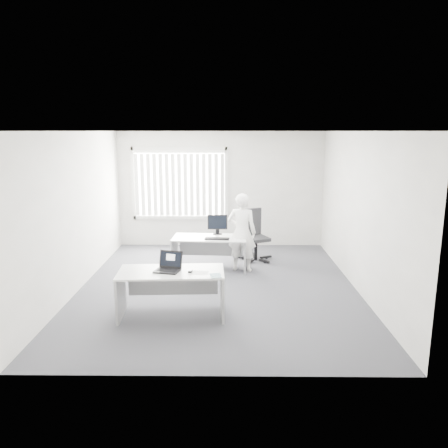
{
  "coord_description": "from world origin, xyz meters",
  "views": [
    {
      "loc": [
        0.19,
        -7.6,
        2.8
      ],
      "look_at": [
        0.11,
        0.15,
        1.15
      ],
      "focal_mm": 35.0,
      "sensor_mm": 36.0,
      "label": 1
    }
  ],
  "objects_px": {
    "desk_far": "(210,246)",
    "monitor": "(217,224)",
    "desk_near": "(171,284)",
    "office_chair": "(255,244)",
    "person": "(242,232)",
    "laptop": "(167,263)"
  },
  "relations": [
    {
      "from": "office_chair",
      "to": "desk_near",
      "type": "bearing_deg",
      "value": -140.34
    },
    {
      "from": "person",
      "to": "monitor",
      "type": "xyz_separation_m",
      "value": [
        -0.5,
        0.32,
        0.09
      ]
    },
    {
      "from": "office_chair",
      "to": "person",
      "type": "distance_m",
      "value": 0.93
    },
    {
      "from": "laptop",
      "to": "desk_near",
      "type": "bearing_deg",
      "value": 46.52
    },
    {
      "from": "monitor",
      "to": "laptop",
      "type": "bearing_deg",
      "value": -105.21
    },
    {
      "from": "desk_near",
      "to": "person",
      "type": "distance_m",
      "value": 2.56
    },
    {
      "from": "office_chair",
      "to": "person",
      "type": "xyz_separation_m",
      "value": [
        -0.31,
        -0.76,
        0.45
      ]
    },
    {
      "from": "desk_near",
      "to": "office_chair",
      "type": "bearing_deg",
      "value": 61.5
    },
    {
      "from": "desk_far",
      "to": "person",
      "type": "relative_size",
      "value": 0.96
    },
    {
      "from": "desk_far",
      "to": "monitor",
      "type": "bearing_deg",
      "value": 62.64
    },
    {
      "from": "monitor",
      "to": "person",
      "type": "bearing_deg",
      "value": -33.43
    },
    {
      "from": "desk_far",
      "to": "person",
      "type": "bearing_deg",
      "value": -2.18
    },
    {
      "from": "laptop",
      "to": "monitor",
      "type": "relative_size",
      "value": 0.88
    },
    {
      "from": "desk_near",
      "to": "office_chair",
      "type": "height_order",
      "value": "office_chair"
    },
    {
      "from": "monitor",
      "to": "office_chair",
      "type": "bearing_deg",
      "value": 27.61
    },
    {
      "from": "person",
      "to": "monitor",
      "type": "height_order",
      "value": "person"
    },
    {
      "from": "person",
      "to": "monitor",
      "type": "bearing_deg",
      "value": -20.71
    },
    {
      "from": "laptop",
      "to": "desk_far",
      "type": "bearing_deg",
      "value": 91.85
    },
    {
      "from": "desk_far",
      "to": "laptop",
      "type": "bearing_deg",
      "value": -99.54
    },
    {
      "from": "monitor",
      "to": "desk_far",
      "type": "bearing_deg",
      "value": -121.06
    },
    {
      "from": "desk_far",
      "to": "monitor",
      "type": "xyz_separation_m",
      "value": [
        0.16,
        0.26,
        0.4
      ]
    },
    {
      "from": "desk_far",
      "to": "monitor",
      "type": "distance_m",
      "value": 0.5
    }
  ]
}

